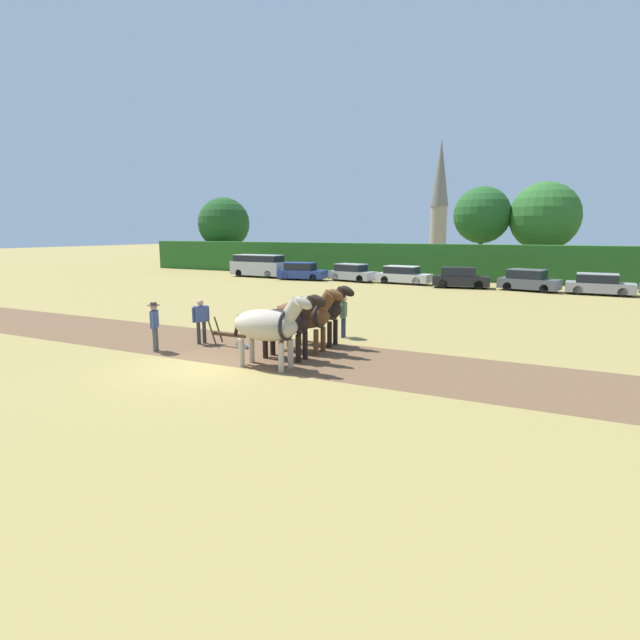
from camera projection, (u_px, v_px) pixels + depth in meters
The scene contains 22 objects.
ground_plane at pixel (205, 366), 15.82m from camera, with size 240.00×240.00×0.00m, color #998447.
plowed_furrow_strip at pixel (179, 340), 19.51m from camera, with size 34.49×4.50×0.01m, color brown.
hedgerow at pixel (447, 262), 43.97m from camera, with size 66.52×1.81×3.12m, color #286023.
tree_far_left at pixel (224, 223), 59.11m from camera, with size 6.07×6.07×8.20m.
tree_left at pixel (482, 215), 46.91m from camera, with size 5.29×5.29×8.39m.
tree_center_left at pixel (545, 217), 45.28m from camera, with size 6.22×6.22×8.67m.
church_spire at pixel (439, 197), 75.52m from camera, with size 2.74×2.74×17.77m.
draft_horse_lead_left at pixel (268, 325), 15.39m from camera, with size 2.89×1.07×2.39m.
draft_horse_lead_right at pixel (288, 321), 16.45m from camera, with size 2.64×0.90×2.30m.
draft_horse_trail_left at pixel (305, 315), 17.50m from camera, with size 2.82×1.04×2.36m.
draft_horse_trail_right at pixel (320, 309), 18.55m from camera, with size 2.64×0.97×2.36m.
plow at pixel (232, 339), 18.33m from camera, with size 1.66×0.47×1.13m.
farmer_at_plow at pixel (201, 318), 18.76m from camera, with size 0.41×0.61×1.69m.
farmer_beside_team at pixel (343, 313), 19.93m from camera, with size 0.42×0.65×1.69m.
farmer_onlooker_left at pixel (155, 323), 17.56m from camera, with size 0.44×0.58×1.76m.
parked_van at pixel (259, 265), 46.71m from camera, with size 5.31×2.04×2.07m.
parked_car_left at pixel (302, 272), 43.90m from camera, with size 4.40×2.24×1.53m.
parked_car_center_left at pixel (352, 273), 42.59m from camera, with size 4.28×2.47×1.49m.
parked_car_center at pixel (403, 275), 40.54m from camera, with size 4.46×2.01×1.45m.
parked_car_center_right at pixel (460, 278), 37.64m from camera, with size 4.36×2.39×1.56m.
parked_car_right at pixel (528, 281), 35.70m from camera, with size 4.31×2.59×1.54m.
parked_car_far_right at pixel (599, 285), 33.50m from camera, with size 4.19×1.84×1.43m.
Camera 1 is at (10.28, -11.94, 4.20)m, focal length 28.00 mm.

